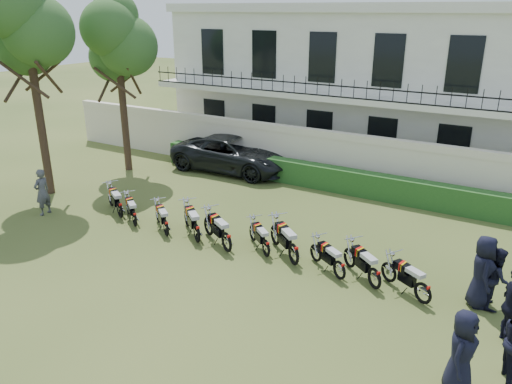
# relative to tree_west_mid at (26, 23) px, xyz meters

# --- Properties ---
(ground) EXTENTS (100.00, 100.00, 0.00)m
(ground) POSITION_rel_tree_west_mid_xyz_m (9.46, -1.00, -6.67)
(ground) COLOR #3D5020
(ground) RESTS_ON ground
(perimeter_wall) EXTENTS (30.00, 0.35, 2.30)m
(perimeter_wall) POSITION_rel_tree_west_mid_xyz_m (9.46, 7.00, -5.50)
(perimeter_wall) COLOR beige
(perimeter_wall) RESTS_ON ground
(hedge) EXTENTS (18.00, 0.60, 1.00)m
(hedge) POSITION_rel_tree_west_mid_xyz_m (10.46, 6.20, -6.17)
(hedge) COLOR #18441A
(hedge) RESTS_ON ground
(building) EXTENTS (20.40, 9.60, 7.40)m
(building) POSITION_rel_tree_west_mid_xyz_m (9.46, 12.96, -2.96)
(building) COLOR silver
(building) RESTS_ON ground
(tree_west_mid) EXTENTS (3.40, 3.20, 8.82)m
(tree_west_mid) POSITION_rel_tree_west_mid_xyz_m (0.00, 0.00, 0.00)
(tree_west_mid) COLOR #473323
(tree_west_mid) RESTS_ON ground
(tree_west_near) EXTENTS (3.40, 3.20, 7.90)m
(tree_west_near) POSITION_rel_tree_west_mid_xyz_m (0.50, 4.00, -0.78)
(tree_west_near) COLOR #473323
(tree_west_near) RESTS_ON ground
(motorcycle_0) EXTENTS (1.70, 1.06, 1.05)m
(motorcycle_0) POSITION_rel_tree_west_mid_xyz_m (4.39, -0.50, -6.19)
(motorcycle_0) COLOR black
(motorcycle_0) RESTS_ON ground
(motorcycle_1) EXTENTS (1.46, 1.08, 0.95)m
(motorcycle_1) POSITION_rel_tree_west_mid_xyz_m (5.37, -0.78, -6.23)
(motorcycle_1) COLOR black
(motorcycle_1) RESTS_ON ground
(motorcycle_2) EXTENTS (1.47, 1.12, 0.96)m
(motorcycle_2) POSITION_rel_tree_west_mid_xyz_m (6.82, -0.83, -6.23)
(motorcycle_2) COLOR black
(motorcycle_2) RESTS_ON ground
(motorcycle_3) EXTENTS (1.61, 1.32, 1.08)m
(motorcycle_3) POSITION_rel_tree_west_mid_xyz_m (8.01, -0.71, -6.17)
(motorcycle_3) COLOR black
(motorcycle_3) RESTS_ON ground
(motorcycle_4) EXTENTS (1.80, 1.12, 1.11)m
(motorcycle_4) POSITION_rel_tree_west_mid_xyz_m (9.21, -0.78, -6.16)
(motorcycle_4) COLOR black
(motorcycle_4) RESTS_ON ground
(motorcycle_5) EXTENTS (1.38, 1.15, 0.94)m
(motorcycle_5) POSITION_rel_tree_west_mid_xyz_m (10.42, -0.43, -6.24)
(motorcycle_5) COLOR black
(motorcycle_5) RESTS_ON ground
(motorcycle_6) EXTENTS (1.67, 1.39, 1.13)m
(motorcycle_6) POSITION_rel_tree_west_mid_xyz_m (11.37, -0.47, -6.15)
(motorcycle_6) COLOR black
(motorcycle_6) RESTS_ON ground
(motorcycle_7) EXTENTS (1.51, 0.99, 0.94)m
(motorcycle_7) POSITION_rel_tree_west_mid_xyz_m (12.85, -0.58, -6.23)
(motorcycle_7) COLOR black
(motorcycle_7) RESTS_ON ground
(motorcycle_8) EXTENTS (1.53, 1.23, 1.02)m
(motorcycle_8) POSITION_rel_tree_west_mid_xyz_m (13.85, -0.57, -6.20)
(motorcycle_8) COLOR black
(motorcycle_8) RESTS_ON ground
(motorcycle_9) EXTENTS (1.61, 1.00, 0.99)m
(motorcycle_9) POSITION_rel_tree_west_mid_xyz_m (15.15, -0.64, -6.21)
(motorcycle_9) COLOR black
(motorcycle_9) RESTS_ON ground
(suv) EXTENTS (5.88, 2.88, 1.61)m
(suv) POSITION_rel_tree_west_mid_xyz_m (4.83, 6.37, -5.86)
(suv) COLOR black
(suv) RESTS_ON ground
(inspector) EXTENTS (0.44, 0.65, 1.74)m
(inspector) POSITION_rel_tree_west_mid_xyz_m (1.70, -1.62, -5.80)
(inspector) COLOR #555559
(inspector) RESTS_ON ground
(officer_0) EXTENTS (0.66, 0.94, 1.81)m
(officer_0) POSITION_rel_tree_west_mid_xyz_m (16.47, -3.45, -5.77)
(officer_0) COLOR black
(officer_0) RESTS_ON ground
(officer_3) EXTENTS (0.84, 1.07, 1.92)m
(officer_3) POSITION_rel_tree_west_mid_xyz_m (16.38, 0.04, -5.71)
(officer_3) COLOR black
(officer_3) RESTS_ON ground
(officer_4) EXTENTS (0.76, 0.90, 1.63)m
(officer_4) POSITION_rel_tree_west_mid_xyz_m (16.71, 0.17, -5.86)
(officer_4) COLOR black
(officer_4) RESTS_ON ground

